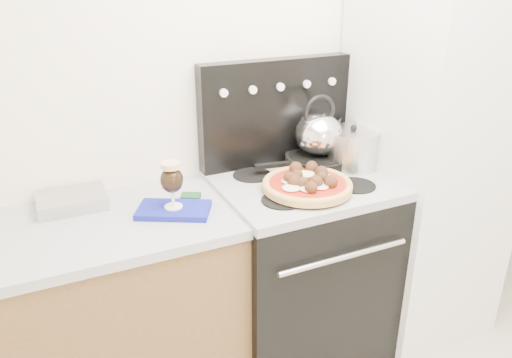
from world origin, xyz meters
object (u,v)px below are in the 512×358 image
beer_glass (172,185)px  stock_pot (352,150)px  fridge (427,153)px  skillet (317,160)px  oven_mitt (174,210)px  stove_body (299,271)px  base_cabinet (59,335)px  pizza_pan (307,190)px  pizza (307,183)px  tea_kettle (319,131)px

beer_glass → stock_pot: bearing=4.5°
fridge → beer_glass: 1.31m
fridge → skillet: 0.57m
oven_mitt → stock_pot: stock_pot is taller
stove_body → base_cabinet: bearing=178.7°
fridge → pizza_pan: size_ratio=5.35×
fridge → beer_glass: bearing=179.9°
beer_glass → base_cabinet: bearing=174.5°
pizza → skillet: 0.31m
tea_kettle → stock_pot: bearing=-23.3°
stove_body → oven_mitt: 0.77m
base_cabinet → skillet: (1.26, 0.10, 0.52)m
stove_body → beer_glass: bearing=-177.8°
base_cabinet → skillet: 1.37m
tea_kettle → fridge: bearing=-9.3°
stove_body → pizza: size_ratio=2.30×
skillet → pizza: bearing=-129.4°
base_cabinet → skillet: bearing=4.7°
base_cabinet → tea_kettle: tea_kettle is taller
fridge → tea_kettle: fridge is taller
oven_mitt → skillet: skillet is taller
fridge → pizza: size_ratio=4.97×
tea_kettle → pizza: bearing=-122.9°
oven_mitt → skillet: 0.78m
stove_body → stock_pot: size_ratio=3.69×
base_cabinet → pizza_pan: pizza_pan is taller
beer_glass → skillet: (0.76, 0.15, -0.07)m
stock_pot → fridge: bearing=-10.3°
base_cabinet → stock_pot: size_ratio=6.09×
oven_mitt → stock_pot: size_ratio=1.19×
oven_mitt → pizza_pan: pizza_pan is taller
oven_mitt → pizza: (0.57, -0.09, 0.05)m
base_cabinet → oven_mitt: size_ratio=5.09×
fridge → oven_mitt: (-1.31, 0.00, -0.04)m
beer_glass → oven_mitt: bearing=0.0°
base_cabinet → stock_pot: (1.40, 0.02, 0.58)m
tea_kettle → stock_pot: size_ratio=1.03×
base_cabinet → pizza_pan: size_ratio=4.08×
oven_mitt → pizza_pan: size_ratio=0.80×
oven_mitt → tea_kettle: 0.80m
beer_glass → stock_pot: size_ratio=0.82×
fridge → pizza_pan: 0.75m
beer_glass → skillet: 0.78m
tea_kettle → stove_body: bearing=-133.6°
pizza_pan → stock_pot: stock_pot is taller
base_cabinet → stove_body: bearing=-1.3°
pizza_pan → pizza: bearing=0.0°
pizza_pan → beer_glass: bearing=171.4°
pizza → tea_kettle: (0.19, 0.24, 0.14)m
oven_mitt → fridge: bearing=-0.1°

